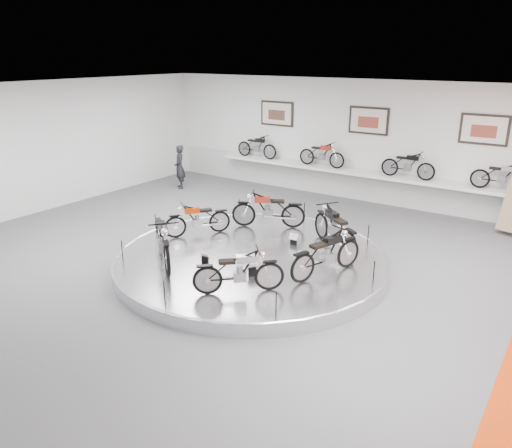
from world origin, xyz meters
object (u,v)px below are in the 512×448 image
Objects in this scene: bike_d at (163,240)px; visitor at (180,167)px; shelf at (362,173)px; bike_f at (327,253)px; bike_c at (198,219)px; display_platform at (252,260)px; bike_e at (239,271)px; bike_a at (335,228)px; bike_b at (268,209)px.

visitor is (-4.91, 5.90, -0.05)m from bike_d.
bike_f is at bearing -73.16° from shelf.
display_platform is at bearing 114.59° from bike_c.
bike_d is 2.27m from bike_e.
bike_a is at bearing -74.01° from shelf.
bike_b is at bearing 12.86° from visitor.
bike_f reaches higher than bike_c.
bike_b is (-0.74, -4.54, -0.20)m from shelf.
display_platform is 3.85× the size of bike_f.
visitor is at bearing 169.25° from bike_d.
shelf is 8.20m from bike_e.
shelf is 6.54× the size of bike_b.
bike_c is at bearing 104.50° from bike_f.
visitor is at bearing -52.63° from bike_b.
bike_e is (2.81, -2.05, 0.02)m from bike_c.
bike_b is 3.43m from bike_d.
bike_a is at bearing 39.18° from bike_f.
bike_a is 1.60m from bike_f.
bike_d reaches higher than bike_a.
bike_e reaches higher than display_platform.
visitor reaches higher than bike_b.
display_platform is at bearing -90.00° from shelf.
bike_d is at bearing -12.77° from visitor.
display_platform is at bearing 108.56° from bike_f.
bike_b is 1.09× the size of bike_e.
bike_d is (-0.61, -3.37, 0.06)m from bike_b.
display_platform is at bearing 74.69° from bike_e.
bike_e is at bearing -3.08° from visitor.
bike_b is 3.29m from bike_f.
bike_b is at bearing 25.78° from bike_a.
bike_b reaches higher than display_platform.
bike_a is 0.92× the size of bike_d.
bike_f is (1.95, -6.43, -0.21)m from shelf.
bike_c is (-3.32, -1.16, -0.07)m from bike_a.
bike_a reaches higher than shelf.
bike_a is 2.19m from bike_b.
bike_c is (-1.16, -1.55, -0.06)m from bike_b.
bike_d is (-2.77, -2.98, 0.04)m from bike_a.
bike_a is 1.13× the size of bike_e.
shelf is 7.41× the size of bike_c.
visitor reaches higher than bike_f.
visitor is (-8.22, 4.42, 0.01)m from bike_f.
bike_b is (-2.15, 0.39, -0.02)m from bike_a.
bike_c is 3.48m from bike_e.
bike_a is 1.09× the size of visitor.
bike_c is at bearing -107.35° from shelf.
bike_b is at bearing -99.26° from shelf.
bike_f is at bearing 116.79° from bike_b.
shelf is 6.73m from bike_f.
display_platform is at bearing 2.45° from visitor.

